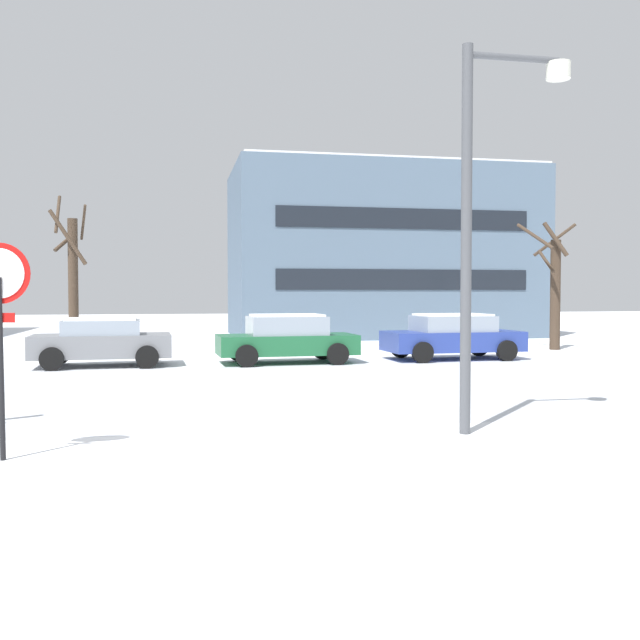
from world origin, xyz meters
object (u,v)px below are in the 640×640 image
at_px(stop_sign, 0,308).
at_px(parked_car_gray, 102,341).
at_px(parked_car_blue, 452,336).
at_px(parked_car_green, 287,338).
at_px(street_lamp, 485,198).

distance_m(stop_sign, parked_car_gray, 11.82).
distance_m(stop_sign, parked_car_blue, 16.00).
bearing_deg(stop_sign, parked_car_blue, 47.90).
bearing_deg(parked_car_green, parked_car_gray, 178.84).
bearing_deg(parked_car_gray, parked_car_blue, 0.43).
bearing_deg(parked_car_gray, parked_car_green, -1.16).
bearing_deg(parked_car_gray, stop_sign, -90.43).
height_order(street_lamp, parked_car_blue, street_lamp).
xyz_separation_m(street_lamp, parked_car_gray, (-6.56, 11.27, -2.78)).
bearing_deg(stop_sign, parked_car_gray, 89.57).
height_order(parked_car_gray, parked_car_blue, parked_car_blue).
height_order(stop_sign, parked_car_blue, stop_sign).
relative_size(street_lamp, parked_car_blue, 1.33).
distance_m(street_lamp, parked_car_green, 11.57).
bearing_deg(street_lamp, stop_sign, -175.76).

